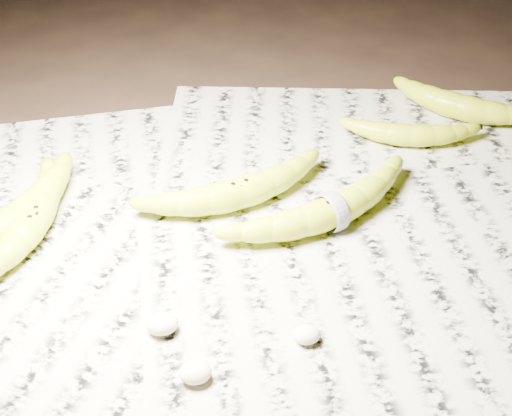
{
  "coord_description": "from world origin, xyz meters",
  "views": [
    {
      "loc": [
        -0.09,
        -0.62,
        0.57
      ],
      "look_at": [
        0.0,
        0.01,
        0.05
      ],
      "focal_mm": 50.0,
      "sensor_mm": 36.0,
      "label": 1
    }
  ],
  "objects": [
    {
      "name": "ground",
      "position": [
        0.0,
        0.0,
        0.0
      ],
      "size": [
        3.0,
        3.0,
        0.0
      ],
      "primitive_type": "plane",
      "color": "black",
      "rests_on": "ground"
    },
    {
      "name": "flesh_chunk_c",
      "position": [
        0.03,
        -0.15,
        0.02
      ],
      "size": [
        0.03,
        0.02,
        0.02
      ],
      "primitive_type": "ellipsoid",
      "color": "#F5E8BD",
      "rests_on": "newspaper_patch"
    },
    {
      "name": "banana_taped",
      "position": [
        0.1,
        0.02,
        0.03
      ],
      "size": [
        0.25,
        0.16,
        0.04
      ],
      "primitive_type": null,
      "rotation": [
        0.0,
        0.0,
        0.42
      ],
      "color": "#C2D11A",
      "rests_on": "newspaper_patch"
    },
    {
      "name": "flesh_chunk_a",
      "position": [
        -0.11,
        -0.12,
        0.02
      ],
      "size": [
        0.03,
        0.03,
        0.02
      ],
      "primitive_type": "ellipsoid",
      "color": "#F5E8BD",
      "rests_on": "newspaper_patch"
    },
    {
      "name": "flesh_chunk_b",
      "position": [
        -0.09,
        -0.19,
        0.02
      ],
      "size": [
        0.03,
        0.03,
        0.02
      ],
      "primitive_type": "ellipsoid",
      "color": "#F5E8BD",
      "rests_on": "newspaper_patch"
    },
    {
      "name": "banana_center",
      "position": [
        -0.01,
        0.07,
        0.03
      ],
      "size": [
        0.23,
        0.13,
        0.04
      ],
      "primitive_type": null,
      "rotation": [
        0.0,
        0.0,
        0.29
      ],
      "color": "#C2D11A",
      "rests_on": "newspaper_patch"
    },
    {
      "name": "banana_left_a",
      "position": [
        -0.26,
        0.05,
        0.03
      ],
      "size": [
        0.12,
        0.22,
        0.04
      ],
      "primitive_type": null,
      "rotation": [
        0.0,
        0.0,
        1.25
      ],
      "color": "#C2D11A",
      "rests_on": "newspaper_patch"
    },
    {
      "name": "newspaper_patch",
      "position": [
        -0.02,
        0.01,
        0.0
      ],
      "size": [
        0.9,
        0.7,
        0.01
      ],
      "primitive_type": "cube",
      "color": "#B1AC97",
      "rests_on": "ground"
    },
    {
      "name": "banana_upper_a",
      "position": [
        0.24,
        0.18,
        0.02
      ],
      "size": [
        0.17,
        0.09,
        0.03
      ],
      "primitive_type": null,
      "rotation": [
        0.0,
        0.0,
        -0.24
      ],
      "color": "#C2D11A",
      "rests_on": "newspaper_patch"
    },
    {
      "name": "measuring_tape",
      "position": [
        0.1,
        0.02,
        0.03
      ],
      "size": [
        0.02,
        0.05,
        0.05
      ],
      "primitive_type": "torus",
      "rotation": [
        0.0,
        1.57,
        0.42
      ],
      "color": "white",
      "rests_on": "newspaper_patch"
    },
    {
      "name": "banana_left_b",
      "position": [
        -0.28,
        0.07,
        0.03
      ],
      "size": [
        0.18,
        0.21,
        0.04
      ],
      "primitive_type": null,
      "rotation": [
        0.0,
        0.0,
        0.91
      ],
      "color": "#C2D11A",
      "rests_on": "newspaper_patch"
    },
    {
      "name": "banana_upper_b",
      "position": [
        0.34,
        0.24,
        0.03
      ],
      "size": [
        0.19,
        0.16,
        0.04
      ],
      "primitive_type": null,
      "rotation": [
        0.0,
        0.0,
        -0.64
      ],
      "color": "#C2D11A",
      "rests_on": "newspaper_patch"
    }
  ]
}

